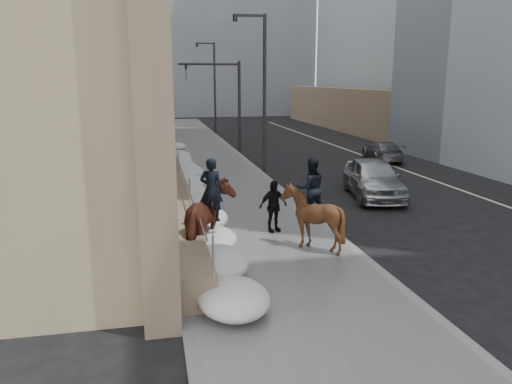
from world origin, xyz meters
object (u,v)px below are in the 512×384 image
mounted_horse_left (209,217)px  mounted_horse_right (312,212)px  car_grey (382,151)px  pedestrian (273,206)px  car_silver (373,178)px

mounted_horse_left → mounted_horse_right: size_ratio=1.04×
mounted_horse_right → car_grey: bearing=-121.8°
pedestrian → car_silver: bearing=22.0°
mounted_horse_left → pedestrian: mounted_horse_left is taller
pedestrian → car_grey: 16.41m
pedestrian → car_silver: (5.32, 4.18, -0.12)m
mounted_horse_right → car_silver: size_ratio=0.53×
mounted_horse_right → pedestrian: mounted_horse_right is taller
pedestrian → car_grey: (10.01, 13.00, -0.35)m
mounted_horse_left → car_silver: mounted_horse_left is taller
mounted_horse_right → car_grey: (9.33, 14.74, -0.57)m
car_grey → mounted_horse_right: bearing=67.5°
car_silver → car_grey: (4.69, 8.82, -0.23)m
mounted_horse_left → car_grey: bearing=-109.5°
mounted_horse_left → car_grey: (12.22, 14.76, -0.59)m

